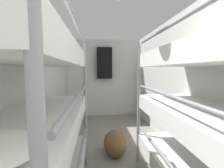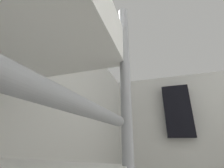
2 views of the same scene
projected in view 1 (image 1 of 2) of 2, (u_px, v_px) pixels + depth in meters
The scene contains 7 objects.
wall_left at pixel (32, 87), 2.06m from camera, with size 0.06×4.80×2.28m.
wall_right at pixel (184, 86), 2.30m from camera, with size 0.06×4.80×2.28m.
wall_back at pixel (104, 78), 4.52m from camera, with size 2.29×0.06×2.28m.
bunk_stack_left_near at pixel (33, 126), 1.17m from camera, with size 0.72×1.76×1.76m.
bunk_stack_right_near at pixel (206, 120), 1.32m from camera, with size 0.72×1.76×1.76m.
duffel_bag at pixel (115, 143), 2.46m from camera, with size 0.37×0.59×0.37m.
hanging_coat at pixel (104, 63), 4.34m from camera, with size 0.44×0.12×0.90m.
Camera 1 is at (-0.24, 0.19, 1.38)m, focal length 24.00 mm.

